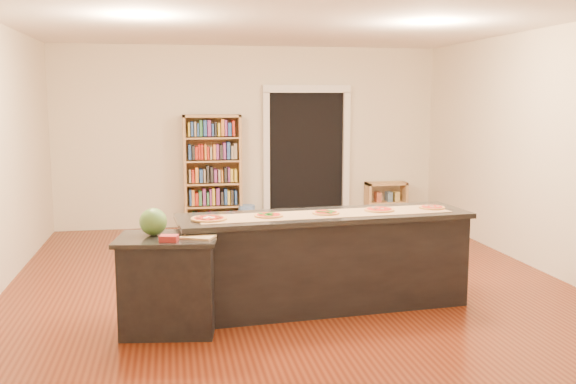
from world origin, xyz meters
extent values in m
cube|color=beige|center=(0.00, 0.00, 1.40)|extent=(6.00, 7.00, 2.80)
cube|color=#5E2410|center=(0.00, 0.00, 0.00)|extent=(6.00, 7.00, 0.01)
cube|color=white|center=(0.00, 0.00, 2.80)|extent=(6.00, 7.00, 0.01)
cube|color=black|center=(0.90, 3.48, 1.05)|extent=(1.20, 0.02, 2.10)
cube|color=silver|center=(0.25, 3.44, 1.05)|extent=(0.10, 0.08, 2.10)
cube|color=silver|center=(1.55, 3.44, 1.05)|extent=(0.10, 0.08, 2.10)
cube|color=silver|center=(0.90, 3.44, 2.15)|extent=(1.40, 0.08, 0.12)
cube|color=black|center=(0.19, -0.70, 0.43)|extent=(2.70, 0.68, 0.87)
cube|color=black|center=(0.19, -0.70, 0.89)|extent=(2.78, 0.75, 0.05)
cube|color=black|center=(-1.28, -1.09, 0.40)|extent=(0.77, 0.55, 0.80)
cube|color=black|center=(-1.28, -1.09, 0.82)|extent=(0.85, 0.62, 0.04)
cube|color=tan|center=(-0.61, 3.29, 0.88)|extent=(0.88, 0.31, 1.76)
cube|color=tan|center=(2.19, 3.31, 0.33)|extent=(0.66, 0.28, 0.66)
cylinder|color=#5D89D0|center=(-0.10, 3.17, 0.18)|extent=(0.25, 0.25, 0.37)
cube|color=#886546|center=(0.19, -0.73, 0.92)|extent=(2.44, 0.63, 0.00)
sphere|color=#144214|center=(-1.40, -1.02, 0.95)|extent=(0.24, 0.24, 0.24)
cube|color=tan|center=(-1.03, -1.19, 0.85)|extent=(0.32, 0.28, 0.02)
cube|color=maroon|center=(-1.27, -1.28, 0.86)|extent=(0.16, 0.13, 0.05)
cylinder|color=#195966|center=(-1.01, -1.00, 0.87)|extent=(0.15, 0.15, 0.06)
cylinder|color=tan|center=(-0.91, -0.82, 0.93)|extent=(0.31, 0.31, 0.02)
cylinder|color=#A5190C|center=(-0.91, -0.82, 0.94)|extent=(0.25, 0.25, 0.00)
cylinder|color=tan|center=(-0.36, -0.76, 0.93)|extent=(0.28, 0.28, 0.02)
cylinder|color=#A5190C|center=(-0.36, -0.76, 0.94)|extent=(0.23, 0.23, 0.00)
cylinder|color=tan|center=(0.19, -0.72, 0.93)|extent=(0.27, 0.27, 0.02)
cylinder|color=#A5190C|center=(0.19, -0.72, 0.94)|extent=(0.22, 0.22, 0.00)
cylinder|color=tan|center=(0.74, -0.65, 0.93)|extent=(0.28, 0.28, 0.02)
cylinder|color=#A5190C|center=(0.74, -0.65, 0.94)|extent=(0.23, 0.23, 0.00)
cylinder|color=tan|center=(1.30, -0.62, 0.93)|extent=(0.26, 0.26, 0.02)
cylinder|color=#A5190C|center=(1.30, -0.62, 0.94)|extent=(0.22, 0.22, 0.00)
camera|label=1|loc=(-1.24, -6.52, 2.00)|focal=40.00mm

